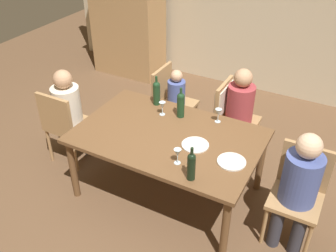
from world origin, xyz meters
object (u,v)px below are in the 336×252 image
(chair_far_right, at_px, (229,110))
(wine_bottle_tall_green, at_px, (181,104))
(chair_right_end, at_px, (299,188))
(person_man_guest, at_px, (69,109))
(wine_glass_centre, at_px, (162,106))
(handbag, at_px, (201,136))
(wine_bottle_dark_red, at_px, (191,165))
(chair_far_left, at_px, (170,99))
(armoire_cabinet, at_px, (127,7))
(wine_bottle_short_olive, at_px, (157,92))
(dinner_plate_guest_left, at_px, (195,145))
(person_child_small, at_px, (178,99))
(person_woman_host, at_px, (299,184))
(dinner_plate_host, at_px, (232,162))
(wine_glass_near_left, at_px, (178,153))
(person_man_bearded, at_px, (242,108))
(chair_left_end, at_px, (64,123))
(dining_table, at_px, (168,141))
(wine_glass_near_right, at_px, (218,113))

(chair_far_right, height_order, wine_bottle_tall_green, wine_bottle_tall_green)
(chair_right_end, xyz_separation_m, person_man_guest, (-2.55, -0.06, 0.12))
(wine_glass_centre, relative_size, handbag, 0.53)
(wine_bottle_dark_red, xyz_separation_m, wine_glass_centre, (-0.70, 0.77, -0.03))
(wine_bottle_dark_red, bearing_deg, chair_far_right, 97.61)
(chair_far_left, relative_size, wine_bottle_tall_green, 2.77)
(armoire_cabinet, xyz_separation_m, wine_bottle_short_olive, (1.60, -1.87, -0.21))
(chair_right_end, bearing_deg, dinner_plate_guest_left, 7.27)
(person_child_small, bearing_deg, person_woman_host, 59.20)
(dinner_plate_host, bearing_deg, wine_glass_near_left, -150.53)
(person_child_small, xyz_separation_m, dinner_plate_host, (1.07, -1.07, 0.19))
(person_man_guest, bearing_deg, dinner_plate_guest_left, -2.24)
(chair_far_right, bearing_deg, wine_glass_near_left, -0.01)
(person_man_bearded, bearing_deg, chair_right_end, 44.15)
(chair_left_end, height_order, wine_bottle_dark_red, wine_bottle_dark_red)
(chair_left_end, distance_m, handbag, 1.66)
(wine_bottle_short_olive, relative_size, wine_glass_near_left, 2.24)
(handbag, bearing_deg, person_man_bearded, -0.00)
(person_man_bearded, relative_size, handbag, 4.03)
(person_woman_host, height_order, handbag, person_woman_host)
(dining_table, distance_m, wine_bottle_short_olive, 0.64)
(dinner_plate_guest_left, bearing_deg, chair_far_right, 91.71)
(person_child_small, bearing_deg, armoire_cabinet, -130.31)
(chair_right_end, relative_size, person_child_small, 0.98)
(chair_left_end, distance_m, wine_bottle_tall_green, 1.35)
(chair_far_left, bearing_deg, person_man_guest, -40.07)
(handbag, bearing_deg, wine_bottle_tall_green, -89.24)
(chair_left_end, xyz_separation_m, person_child_small, (0.89, 1.04, 0.03))
(dining_table, bearing_deg, chair_left_end, -176.08)
(armoire_cabinet, xyz_separation_m, dinner_plate_guest_left, (2.30, -2.36, -0.35))
(person_child_small, bearing_deg, chair_far_right, 90.00)
(person_man_guest, relative_size, handbag, 4.07)
(chair_far_left, distance_m, wine_bottle_dark_red, 1.75)
(chair_far_right, distance_m, person_woman_host, 1.40)
(armoire_cabinet, height_order, wine_bottle_short_olive, armoire_cabinet)
(dining_table, height_order, person_man_bearded, person_man_bearded)
(chair_right_end, relative_size, chair_left_end, 1.00)
(wine_bottle_dark_red, bearing_deg, chair_right_end, 34.68)
(person_woman_host, distance_m, wine_glass_centre, 1.54)
(wine_glass_near_left, bearing_deg, wine_bottle_dark_red, -33.70)
(chair_right_end, bearing_deg, handbag, -33.32)
(wine_glass_centre, bearing_deg, dining_table, -52.51)
(armoire_cabinet, distance_m, dinner_plate_guest_left, 3.32)
(armoire_cabinet, height_order, wine_bottle_dark_red, armoire_cabinet)
(chair_far_right, height_order, wine_glass_near_left, chair_far_right)
(wine_glass_near_right, bearing_deg, person_woman_host, -26.63)
(wine_bottle_tall_green, bearing_deg, chair_far_left, 126.47)
(person_child_small, xyz_separation_m, dinner_plate_guest_left, (0.69, -0.99, 0.19))
(wine_bottle_short_olive, bearing_deg, person_man_guest, -153.92)
(dining_table, height_order, handbag, dining_table)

